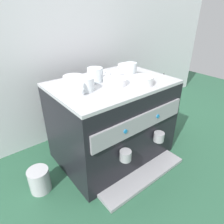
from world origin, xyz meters
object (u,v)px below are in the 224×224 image
espresso_machine (112,121)px  coffee_grinder (160,102)px  ceramic_bowl_1 (115,81)px  ceramic_bowl_2 (73,80)px  ceramic_cup_0 (129,70)px  milk_pitcher (40,180)px  ceramic_bowl_3 (126,68)px  ceramic_cup_1 (86,85)px  ceramic_cup_2 (96,75)px  ceramic_bowl_0 (143,81)px

espresso_machine → coffee_grinder: (0.46, 0.02, -0.02)m
ceramic_bowl_1 → ceramic_bowl_2: bearing=136.2°
ceramic_cup_0 → ceramic_bowl_2: bearing=161.1°
ceramic_cup_0 → milk_pitcher: bearing=-179.3°
espresso_machine → ceramic_bowl_2: 0.33m
ceramic_cup_0 → ceramic_bowl_1: (-0.14, -0.05, -0.02)m
espresso_machine → ceramic_cup_0: (0.13, 0.01, 0.28)m
espresso_machine → ceramic_bowl_3: ceramic_bowl_3 is taller
ceramic_cup_1 → ceramic_cup_2: ceramic_cup_2 is taller
ceramic_cup_1 → ceramic_bowl_0: 0.29m
ceramic_cup_0 → ceramic_bowl_3: ceramic_cup_0 is taller
ceramic_bowl_3 → coffee_grinder: ceramic_bowl_3 is taller
ceramic_cup_2 → ceramic_bowl_2: ceramic_cup_2 is taller
espresso_machine → ceramic_cup_0: ceramic_cup_0 is taller
ceramic_bowl_0 → ceramic_bowl_1: bearing=141.4°
ceramic_cup_2 → coffee_grinder: (0.53, -0.03, -0.29)m
ceramic_bowl_3 → ceramic_bowl_1: bearing=-144.7°
espresso_machine → milk_pitcher: 0.49m
ceramic_cup_0 → ceramic_cup_2: ceramic_cup_0 is taller
ceramic_cup_2 → ceramic_bowl_0: bearing=-49.0°
ceramic_bowl_1 → ceramic_bowl_3: bearing=35.3°
ceramic_cup_0 → ceramic_bowl_0: 0.14m
ceramic_bowl_0 → ceramic_bowl_2: (-0.26, 0.24, -0.00)m
milk_pitcher → ceramic_cup_1: bearing=-4.7°
ceramic_cup_0 → ceramic_bowl_0: ceramic_cup_0 is taller
ceramic_bowl_0 → coffee_grinder: size_ratio=0.25×
ceramic_cup_0 → coffee_grinder: 0.45m
ceramic_cup_2 → ceramic_bowl_3: 0.27m
ceramic_bowl_2 → milk_pitcher: (-0.29, -0.11, -0.43)m
ceramic_bowl_1 → coffee_grinder: 0.55m
ceramic_cup_0 → ceramic_bowl_1: size_ratio=0.83×
ceramic_cup_1 → ceramic_cup_0: bearing=5.8°
espresso_machine → ceramic_bowl_3: size_ratio=6.18×
ceramic_cup_1 → ceramic_bowl_3: ceramic_cup_1 is taller
ceramic_cup_0 → ceramic_bowl_2: 0.31m
ceramic_bowl_1 → ceramic_bowl_3: 0.26m
ceramic_cup_1 → milk_pitcher: bearing=175.3°
espresso_machine → ceramic_bowl_0: 0.30m
milk_pitcher → ceramic_bowl_0: bearing=-12.9°
ceramic_cup_1 → ceramic_bowl_3: (0.37, 0.13, -0.01)m
ceramic_bowl_2 → ceramic_cup_2: bearing=-26.6°
espresso_machine → ceramic_cup_0: bearing=4.5°
ceramic_bowl_2 → milk_pitcher: size_ratio=0.83×
ceramic_cup_2 → milk_pitcher: bearing=-171.9°
espresso_machine → milk_pitcher: bearing=179.7°
ceramic_cup_2 → ceramic_bowl_1: ceramic_cup_2 is taller
ceramic_bowl_0 → ceramic_cup_1: bearing=159.1°
ceramic_cup_0 → ceramic_cup_1: ceramic_cup_0 is taller
ceramic_cup_0 → ceramic_bowl_2: size_ratio=0.98×
ceramic_bowl_1 → milk_pitcher: (-0.45, 0.04, -0.42)m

